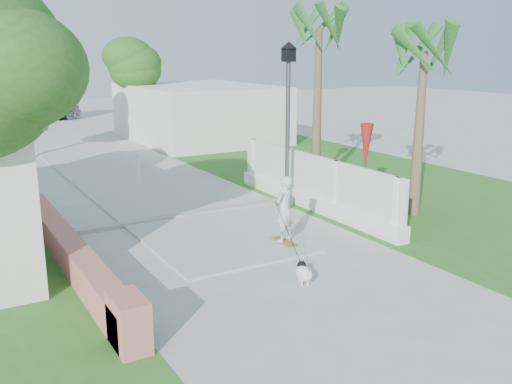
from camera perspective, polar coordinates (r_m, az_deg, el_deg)
ground at (r=10.01m, az=6.52°, el=-11.03°), size 90.00×90.00×0.00m
path_strip at (r=28.08m, az=-18.68°, el=4.69°), size 3.20×36.00×0.06m
curb at (r=14.91m, az=-7.36°, el=-2.35°), size 6.50×0.25×0.10m
grass_right at (r=20.14m, az=8.95°, el=1.75°), size 8.00×20.00×0.01m
pink_wall at (r=11.67m, az=-17.70°, el=-6.26°), size 0.45×8.20×0.80m
lattice_fence at (r=15.56m, az=5.65°, el=0.27°), size 0.35×7.00×1.50m
building_right at (r=27.87m, az=-5.77°, el=7.92°), size 6.00×8.00×2.60m
street_lamp at (r=15.35m, az=3.20°, el=7.27°), size 0.44×0.44×4.44m
bollard at (r=18.50m, az=-11.71°, el=2.37°), size 0.14×0.14×1.09m
patio_umbrella at (r=15.81m, az=10.95°, el=4.52°), size 0.36×0.36×2.30m
tree_path_right at (r=28.57m, az=-12.77°, el=12.22°), size 3.00×3.00×4.79m
palm_far at (r=17.04m, az=6.32°, el=14.81°), size 1.80×1.80×5.30m
palm_near at (r=15.08m, az=16.44°, el=12.44°), size 1.80×1.80×4.70m
skateboarder at (r=11.81m, az=2.95°, el=-3.38°), size 1.19×2.21×1.56m
dog at (r=10.72m, az=4.78°, el=-8.00°), size 0.39×0.55×0.39m
parked_car at (r=37.43m, az=-20.95°, el=7.94°), size 5.43×3.54×1.72m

